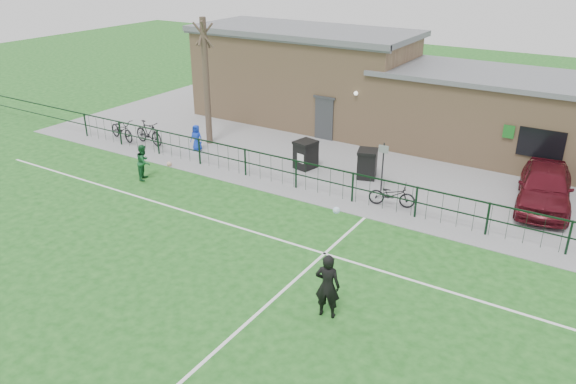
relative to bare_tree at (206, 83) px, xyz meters
The scene contains 19 objects.
ground 13.54m from the bare_tree, 52.70° to the right, with size 90.00×90.00×0.00m, color #175117.
paving_strip 9.05m from the bare_tree, 20.56° to the left, with size 34.00×13.00×0.02m, color gray.
pitch_line_touch 8.96m from the bare_tree, 18.65° to the right, with size 28.00×0.10×0.01m, color white.
pitch_line_mid 10.73m from the bare_tree, 39.09° to the right, with size 28.00×0.10×0.01m, color white.
pitch_line_perp 14.81m from the bare_tree, 46.40° to the right, with size 0.10×16.00×0.01m, color white.
perimeter_fence 8.72m from the bare_tree, 17.35° to the right, with size 28.00×0.10×1.20m, color black.
bare_tree is the anchor object (origin of this frame).
wheelie_bin_left 6.23m from the bare_tree, ahead, with size 0.76×0.86×1.15m, color black.
wheelie_bin_right 8.80m from the bare_tree, ahead, with size 0.75×0.85×1.13m, color black.
sign_post 9.79m from the bare_tree, ahead, with size 0.06×0.06×2.00m, color black.
car_maroon 15.39m from the bare_tree, ahead, with size 1.86×4.61×1.57m, color #4E0D16.
bicycle_a 5.07m from the bare_tree, 153.88° to the right, with size 0.70×2.01×1.06m, color black.
bicycle_b 3.79m from the bare_tree, 143.72° to the right, with size 0.54×1.92×1.15m, color black.
bicycle_e 10.93m from the bare_tree, 11.29° to the right, with size 0.60×1.72×0.91m, color black.
spectator_child 2.65m from the bare_tree, 80.12° to the right, with size 0.61×0.40×1.25m, color #1335BA.
goalkeeper_kick 14.95m from the bare_tree, 38.66° to the right, with size 1.59×2.96×1.86m.
outfield_player 5.53m from the bare_tree, 82.67° to the right, with size 0.72×0.56×1.49m, color #18552B.
ball_ground 4.51m from the bare_tree, 81.68° to the right, with size 0.21×0.21×0.21m, color silver.
clubhouse 9.34m from the bare_tree, 40.12° to the left, with size 24.25×5.40×4.96m.
Camera 1 is at (9.23, -9.76, 9.03)m, focal length 35.00 mm.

